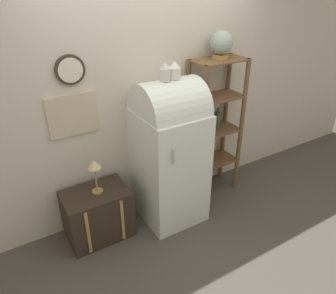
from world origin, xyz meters
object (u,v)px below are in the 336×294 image
object	(u,v)px
vase_left	(165,72)
globe	(221,43)
desk_lamp	(95,167)
refrigerator	(169,150)
vase_center	(174,71)
suitcase_trunk	(98,214)

from	to	relation	value
vase_left	globe	bearing A→B (deg)	12.65
globe	vase_left	size ratio (longest dim) A/B	1.61
desk_lamp	refrigerator	bearing A→B (deg)	-5.54
vase_left	desk_lamp	size ratio (longest dim) A/B	0.48
globe	vase_left	bearing A→B (deg)	-167.35
refrigerator	vase_center	bearing A→B (deg)	11.36
globe	vase_center	xyz separation A→B (m)	(-0.68, -0.16, -0.15)
vase_left	vase_center	bearing A→B (deg)	8.16
globe	vase_left	distance (m)	0.82
refrigerator	desk_lamp	size ratio (longest dim) A/B	4.26
suitcase_trunk	refrigerator	bearing A→B (deg)	-5.51
vase_left	vase_center	distance (m)	0.11
suitcase_trunk	desk_lamp	bearing A→B (deg)	-4.64
globe	vase_center	world-z (taller)	globe
refrigerator	globe	world-z (taller)	globe
globe	desk_lamp	bearing A→B (deg)	-176.36
vase_left	desk_lamp	xyz separation A→B (m)	(-0.74, 0.08, -0.83)
suitcase_trunk	vase_left	world-z (taller)	vase_left
suitcase_trunk	vase_center	distance (m)	1.63
vase_center	refrigerator	bearing A→B (deg)	-168.64
suitcase_trunk	globe	distance (m)	2.18
vase_center	globe	bearing A→B (deg)	13.35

